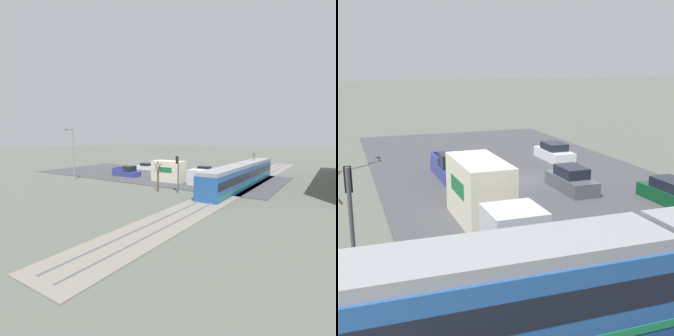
% 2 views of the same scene
% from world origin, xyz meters
% --- Properties ---
extents(ground_plane, '(320.00, 320.00, 0.00)m').
position_xyz_m(ground_plane, '(0.00, 0.00, 0.00)').
color(ground_plane, '#565B51').
extents(road_surface, '(20.07, 45.93, 0.08)m').
position_xyz_m(road_surface, '(0.00, 0.00, 0.04)').
color(road_surface, '#424247').
rests_on(road_surface, ground).
extents(rail_bed, '(68.03, 4.40, 0.22)m').
position_xyz_m(rail_bed, '(0.00, 17.70, 0.05)').
color(rail_bed, gray).
rests_on(rail_bed, ground).
extents(light_rail_tram, '(24.90, 2.81, 4.35)m').
position_xyz_m(light_rail_tram, '(2.63, 17.70, 1.64)').
color(light_rail_tram, '#235193').
rests_on(light_rail_tram, ground).
extents(box_truck, '(2.38, 8.96, 3.29)m').
position_xyz_m(box_truck, '(5.42, 8.04, 1.60)').
color(box_truck, silver).
rests_on(box_truck, ground).
extents(pickup_truck, '(2.09, 5.30, 1.88)m').
position_xyz_m(pickup_truck, '(4.64, -2.80, 0.79)').
color(pickup_truck, navy).
rests_on(pickup_truck, ground).
extents(sedan_car_0, '(1.87, 4.47, 1.43)m').
position_xyz_m(sedan_car_0, '(-4.93, -5.79, 0.67)').
color(sedan_car_0, silver).
rests_on(sedan_car_0, ground).
extents(sedan_car_1, '(1.80, 4.37, 1.43)m').
position_xyz_m(sedan_car_1, '(-6.17, 7.62, 0.67)').
color(sedan_car_1, '#0C4723').
rests_on(sedan_car_1, ground).
extents(sedan_car_2, '(1.78, 4.42, 1.57)m').
position_xyz_m(sedan_car_2, '(-1.87, 3.18, 0.73)').
color(sedan_car_2, '#4C5156').
rests_on(sedan_car_2, ground).
extents(traffic_light_pole, '(0.28, 0.47, 4.72)m').
position_xyz_m(traffic_light_pole, '(11.92, 12.38, 3.09)').
color(traffic_light_pole, '#47474C').
rests_on(traffic_light_pole, ground).
extents(street_tree, '(0.95, 0.79, 3.98)m').
position_xyz_m(street_tree, '(12.63, 9.82, 1.81)').
color(street_tree, brown).
rests_on(street_tree, ground).
extents(street_lamp_near_crossing, '(0.36, 1.95, 8.53)m').
position_xyz_m(street_lamp_near_crossing, '(12.70, -7.32, 4.90)').
color(street_lamp_near_crossing, gray).
rests_on(street_lamp_near_crossing, ground).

